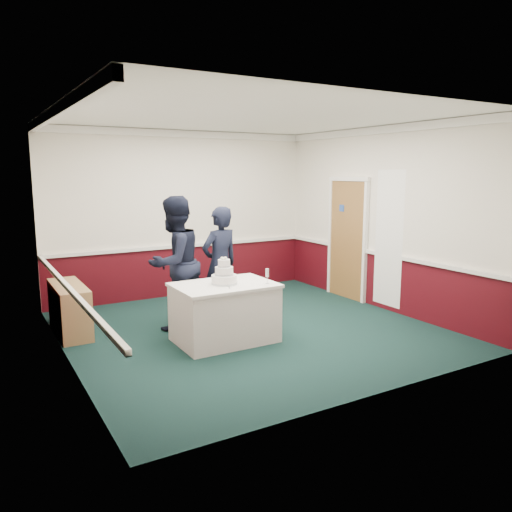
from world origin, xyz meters
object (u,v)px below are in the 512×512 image
champagne_flute (267,274)px  person_woman (220,264)px  cake_knife (229,287)px  cake_table (225,312)px  wedding_cake (224,276)px  sideboard (70,309)px  person_man (175,263)px

champagne_flute → person_woman: 1.19m
cake_knife → person_woman: size_ratio=0.13×
cake_knife → champagne_flute: bearing=16.1°
cake_knife → cake_table: bearing=106.2°
wedding_cake → champagne_flute: 0.57m
cake_table → cake_knife: cake_knife is taller
wedding_cake → person_woman: size_ratio=0.21×
wedding_cake → champagne_flute: size_ratio=1.78×
cake_knife → sideboard: bearing=161.5°
cake_table → champagne_flute: 0.78m
sideboard → cake_knife: size_ratio=5.45×
wedding_cake → person_woman: person_woman is taller
wedding_cake → person_man: person_man is taller
wedding_cake → person_man: (-0.35, 0.89, 0.06)m
cake_table → wedding_cake: (0.00, 0.00, 0.50)m
cake_table → cake_knife: 0.44m
sideboard → person_man: size_ratio=0.62×
cake_knife → champagne_flute: champagne_flute is taller
person_man → sideboard: bearing=-47.1°
wedding_cake → person_man: bearing=111.3°
sideboard → cake_table: 2.24m
sideboard → person_man: 1.61m
cake_table → champagne_flute: (0.50, -0.28, 0.53)m
champagne_flute → sideboard: bearing=143.0°
cake_table → champagne_flute: champagne_flute is taller
champagne_flute → person_man: (-0.85, 1.17, 0.04)m
champagne_flute → person_man: size_ratio=0.11×
champagne_flute → person_man: bearing=125.9°
person_woman → cake_table: bearing=55.2°
cake_table → person_woman: 1.09m
sideboard → person_woman: 2.25m
champagne_flute → person_woman: bearing=95.7°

